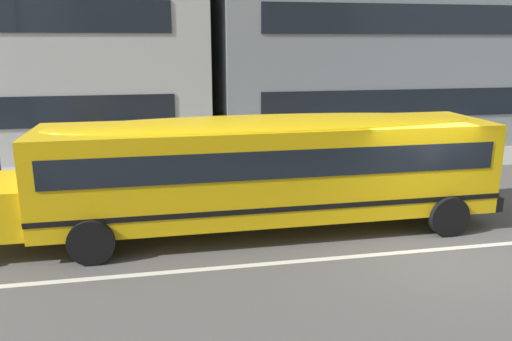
{
  "coord_description": "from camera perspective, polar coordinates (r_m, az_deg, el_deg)",
  "views": [
    {
      "loc": [
        -5.59,
        -8.85,
        4.26
      ],
      "look_at": [
        -3.69,
        0.92,
        1.69
      ],
      "focal_mm": 34.82,
      "sensor_mm": 36.0,
      "label": 1
    }
  ],
  "objects": [
    {
      "name": "ground_plane",
      "position": [
        11.3,
        19.87,
        -8.56
      ],
      "size": [
        400.0,
        400.0,
        0.0
      ],
      "primitive_type": "plane",
      "color": "#54514F"
    },
    {
      "name": "sidewalk_far",
      "position": [
        18.11,
        7.29,
        0.8
      ],
      "size": [
        120.0,
        3.0,
        0.01
      ],
      "primitive_type": "cube",
      "color": "gray",
      "rests_on": "ground_plane"
    },
    {
      "name": "lane_centreline",
      "position": [
        11.3,
        19.88,
        -8.55
      ],
      "size": [
        110.0,
        0.16,
        0.01
      ],
      "primitive_type": "cube",
      "color": "silver",
      "rests_on": "ground_plane"
    },
    {
      "name": "school_bus",
      "position": [
        11.24,
        0.51,
        0.71
      ],
      "size": [
        11.91,
        2.81,
        2.66
      ],
      "rotation": [
        0.0,
        0.0,
        3.14
      ],
      "color": "yellow",
      "rests_on": "ground_plane"
    }
  ]
}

